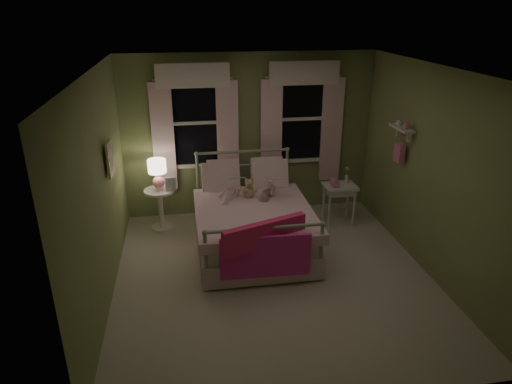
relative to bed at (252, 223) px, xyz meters
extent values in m
plane|color=beige|center=(0.15, -0.81, -0.38)|extent=(4.20, 4.20, 0.00)
plane|color=white|center=(0.15, -0.81, 2.22)|extent=(4.20, 4.20, 0.00)
plane|color=#849A5C|center=(0.15, 1.29, 0.92)|extent=(4.00, 0.00, 4.00)
plane|color=#849A5C|center=(0.15, -2.91, 0.92)|extent=(4.00, 0.00, 4.00)
plane|color=#849A5C|center=(-1.85, -0.81, 0.92)|extent=(0.00, 4.20, 4.20)
plane|color=#849A5C|center=(2.15, -0.81, 0.92)|extent=(0.00, 4.20, 4.20)
cube|color=white|center=(0.00, -0.03, 0.04)|extent=(1.44, 1.94, 0.26)
cube|color=white|center=(0.00, -0.03, -0.20)|extent=(1.54, 2.02, 0.30)
cube|color=white|center=(0.00, -0.18, 0.22)|extent=(1.58, 1.75, 0.14)
cylinder|color=#9EB793|center=(-0.69, -0.03, -0.08)|extent=(0.04, 1.90, 0.04)
cylinder|color=#9EB793|center=(0.69, -0.03, -0.08)|extent=(0.04, 1.90, 0.04)
cylinder|color=#9EB793|center=(-0.71, 0.94, 0.19)|extent=(0.04, 0.04, 1.15)
cylinder|color=#9EB793|center=(0.71, 0.94, 0.19)|extent=(0.04, 0.04, 1.15)
sphere|color=#9EB793|center=(-0.71, 0.94, 0.77)|extent=(0.07, 0.07, 0.07)
sphere|color=#9EB793|center=(0.71, 0.94, 0.77)|extent=(0.07, 0.07, 0.07)
cylinder|color=#9EB793|center=(0.00, 0.94, 0.77)|extent=(1.42, 0.04, 0.04)
cylinder|color=#9EB793|center=(0.00, 0.94, 0.55)|extent=(1.38, 0.03, 0.03)
cylinder|color=#9EB793|center=(-0.71, -1.00, 0.02)|extent=(0.04, 0.04, 0.80)
cylinder|color=#9EB793|center=(0.71, -1.00, 0.02)|extent=(0.04, 0.04, 0.80)
sphere|color=#9EB793|center=(-0.71, -1.00, 0.42)|extent=(0.07, 0.07, 0.07)
sphere|color=#9EB793|center=(0.71, -1.00, 0.42)|extent=(0.07, 0.07, 0.07)
cylinder|color=#9EB793|center=(0.00, -1.00, 0.42)|extent=(1.42, 0.04, 0.04)
cube|color=white|center=(-0.38, 0.67, 0.42)|extent=(0.55, 0.32, 0.57)
cube|color=white|center=(0.38, 0.67, 0.42)|extent=(0.55, 0.32, 0.57)
cube|color=white|center=(-0.33, 0.67, 0.50)|extent=(0.48, 0.30, 0.51)
cube|color=white|center=(0.33, 0.67, 0.50)|extent=(0.48, 0.30, 0.51)
cube|color=#ED2E71|center=(0.00, -1.00, 0.34)|extent=(1.07, 0.47, 0.32)
cube|color=#ED2EAE|center=(0.00, -1.07, 0.07)|extent=(1.10, 0.07, 0.55)
imported|color=#F7D1DD|center=(-0.28, 0.42, 0.60)|extent=(0.34, 0.27, 0.82)
imported|color=#F7D1DD|center=(0.28, 0.42, 0.57)|extent=(0.45, 0.40, 0.78)
imported|color=beige|center=(-0.28, 0.17, 0.58)|extent=(0.20, 0.12, 0.26)
imported|color=beige|center=(0.28, 0.17, 0.54)|extent=(0.20, 0.13, 0.26)
sphere|color=tan|center=(0.00, 0.27, 0.37)|extent=(0.17, 0.17, 0.17)
sphere|color=tan|center=(0.00, 0.25, 0.51)|extent=(0.12, 0.12, 0.12)
sphere|color=tan|center=(-0.05, 0.25, 0.56)|extent=(0.05, 0.05, 0.05)
sphere|color=tan|center=(0.04, 0.25, 0.56)|extent=(0.05, 0.05, 0.05)
sphere|color=tan|center=(-0.08, 0.24, 0.39)|extent=(0.07, 0.07, 0.07)
sphere|color=tan|center=(0.08, 0.24, 0.39)|extent=(0.07, 0.07, 0.07)
sphere|color=#8C6B51|center=(0.00, 0.20, 0.50)|extent=(0.04, 0.04, 0.04)
cylinder|color=white|center=(-1.30, 0.81, 0.25)|extent=(0.46, 0.46, 0.04)
cylinder|color=white|center=(-1.30, 0.81, -0.06)|extent=(0.08, 0.08, 0.60)
cylinder|color=white|center=(-1.30, 0.81, -0.37)|extent=(0.34, 0.34, 0.03)
sphere|color=pink|center=(-1.30, 0.81, 0.39)|extent=(0.18, 0.18, 0.18)
cylinder|color=pink|center=(-1.30, 0.81, 0.51)|extent=(0.03, 0.03, 0.11)
cylinder|color=#FFEAC6|center=(-1.30, 0.81, 0.65)|extent=(0.27, 0.27, 0.20)
imported|color=beige|center=(-1.20, 0.73, 0.27)|extent=(0.19, 0.24, 0.02)
cube|color=white|center=(1.47, 0.55, 0.25)|extent=(0.50, 0.40, 0.04)
cube|color=white|center=(1.47, 0.55, 0.18)|extent=(0.44, 0.34, 0.08)
cylinder|color=white|center=(1.27, 0.40, -0.07)|extent=(0.04, 0.04, 0.60)
cylinder|color=white|center=(1.67, 0.40, -0.07)|extent=(0.04, 0.04, 0.60)
cylinder|color=white|center=(1.27, 0.70, -0.07)|extent=(0.04, 0.04, 0.60)
cylinder|color=white|center=(1.67, 0.70, -0.07)|extent=(0.04, 0.04, 0.60)
sphere|color=pink|center=(1.37, 0.55, 0.33)|extent=(0.14, 0.14, 0.14)
cube|color=pink|center=(1.37, 0.46, 0.31)|extent=(0.11, 0.07, 0.04)
cylinder|color=white|center=(1.59, 0.60, 0.34)|extent=(0.05, 0.05, 0.14)
cylinder|color=#4C7F3F|center=(1.59, 0.60, 0.45)|extent=(0.01, 0.01, 0.12)
sphere|color=pink|center=(1.59, 0.60, 0.52)|extent=(0.06, 0.06, 0.06)
cube|color=black|center=(-0.70, 1.28, 1.17)|extent=(0.76, 0.02, 1.35)
cube|color=white|center=(-0.70, 1.26, 1.87)|extent=(0.84, 0.05, 0.06)
cube|color=white|center=(-0.70, 1.26, 0.47)|extent=(0.84, 0.05, 0.06)
cube|color=white|center=(-1.10, 1.26, 1.17)|extent=(0.06, 0.05, 1.40)
cube|color=white|center=(-0.30, 1.26, 1.17)|extent=(0.06, 0.05, 1.40)
cube|color=white|center=(-0.70, 1.26, 1.17)|extent=(0.76, 0.04, 0.05)
cube|color=silver|center=(-1.20, 1.21, 0.97)|extent=(0.34, 0.06, 1.70)
cube|color=white|center=(-0.20, 1.21, 0.97)|extent=(0.34, 0.06, 1.70)
cube|color=white|center=(-0.70, 1.19, 1.90)|extent=(1.10, 0.08, 0.36)
cylinder|color=white|center=(-0.70, 1.23, 1.84)|extent=(1.20, 0.03, 0.03)
cube|color=black|center=(1.00, 1.28, 1.17)|extent=(0.76, 0.02, 1.35)
cube|color=white|center=(1.00, 1.26, 1.87)|extent=(0.84, 0.05, 0.06)
cube|color=white|center=(1.00, 1.26, 0.47)|extent=(0.84, 0.05, 0.06)
cube|color=white|center=(0.60, 1.26, 1.17)|extent=(0.06, 0.05, 1.40)
cube|color=white|center=(1.40, 1.26, 1.17)|extent=(0.06, 0.05, 1.40)
cube|color=white|center=(1.00, 1.26, 1.17)|extent=(0.76, 0.04, 0.05)
cube|color=white|center=(0.50, 1.21, 0.97)|extent=(0.34, 0.06, 1.70)
cube|color=silver|center=(1.50, 1.21, 0.97)|extent=(0.34, 0.06, 1.70)
cube|color=white|center=(1.00, 1.19, 1.90)|extent=(1.10, 0.08, 0.36)
cylinder|color=white|center=(1.00, 1.23, 1.84)|extent=(1.20, 0.03, 0.03)
cube|color=white|center=(2.04, -0.11, 1.32)|extent=(0.15, 0.50, 0.03)
cube|color=white|center=(2.08, -0.26, 1.24)|extent=(0.06, 0.03, 0.14)
cube|color=white|center=(2.08, 0.04, 1.24)|extent=(0.06, 0.03, 0.14)
cylinder|color=pink|center=(2.04, -0.21, 1.39)|extent=(0.06, 0.06, 0.10)
sphere|color=white|center=(2.04, -0.01, 1.37)|extent=(0.08, 0.08, 0.08)
cube|color=pink|center=(2.05, -0.11, 0.97)|extent=(0.08, 0.18, 0.26)
cube|color=beige|center=(-1.80, -0.21, 1.12)|extent=(0.03, 0.32, 0.42)
cube|color=silver|center=(-1.78, -0.21, 1.12)|extent=(0.01, 0.25, 0.34)
camera|label=1|loc=(-0.88, -5.74, 2.88)|focal=32.00mm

